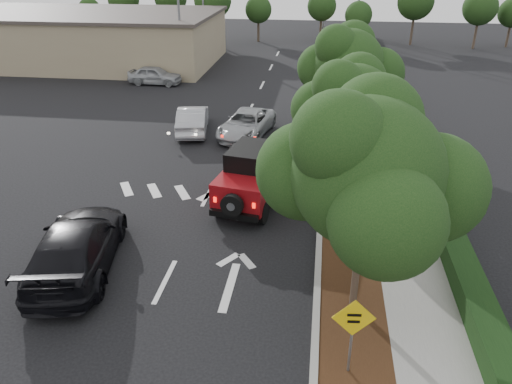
% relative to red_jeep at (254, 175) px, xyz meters
% --- Properties ---
extents(ground, '(120.00, 120.00, 0.00)m').
position_rel_red_jeep_xyz_m(ground, '(-1.95, -5.64, -1.14)').
color(ground, black).
rests_on(ground, ground).
extents(curb, '(0.20, 70.00, 0.15)m').
position_rel_red_jeep_xyz_m(curb, '(2.65, 6.36, -1.06)').
color(curb, '#9E9B93').
rests_on(curb, ground).
extents(planting_strip, '(1.80, 70.00, 0.12)m').
position_rel_red_jeep_xyz_m(planting_strip, '(3.65, 6.36, -1.08)').
color(planting_strip, black).
rests_on(planting_strip, ground).
extents(sidewalk, '(2.00, 70.00, 0.12)m').
position_rel_red_jeep_xyz_m(sidewalk, '(5.55, 6.36, -1.08)').
color(sidewalk, gray).
rests_on(sidewalk, ground).
extents(hedge, '(0.80, 70.00, 0.80)m').
position_rel_red_jeep_xyz_m(hedge, '(6.95, 6.36, -0.74)').
color(hedge, black).
rests_on(hedge, ground).
extents(commercial_building, '(22.00, 12.00, 4.00)m').
position_rel_red_jeep_xyz_m(commercial_building, '(-17.95, 24.36, 0.86)').
color(commercial_building, gray).
rests_on(commercial_building, ground).
extents(transmission_tower, '(7.00, 4.00, 28.00)m').
position_rel_red_jeep_xyz_m(transmission_tower, '(4.05, 42.36, -1.14)').
color(transmission_tower, slate).
rests_on(transmission_tower, ground).
extents(street_tree_near, '(3.80, 3.80, 5.92)m').
position_rel_red_jeep_xyz_m(street_tree_near, '(3.65, -6.14, -1.14)').
color(street_tree_near, black).
rests_on(street_tree_near, ground).
extents(street_tree_mid, '(3.20, 3.20, 5.32)m').
position_rel_red_jeep_xyz_m(street_tree_mid, '(3.65, 0.86, -1.14)').
color(street_tree_mid, black).
rests_on(street_tree_mid, ground).
extents(street_tree_far, '(3.40, 3.40, 5.62)m').
position_rel_red_jeep_xyz_m(street_tree_far, '(3.65, 7.36, -1.14)').
color(street_tree_far, black).
rests_on(street_tree_far, ground).
extents(light_pole_a, '(2.00, 0.22, 9.00)m').
position_rel_red_jeep_xyz_m(light_pole_a, '(-8.45, 20.36, -1.14)').
color(light_pole_a, slate).
rests_on(light_pole_a, ground).
extents(light_pole_b, '(2.00, 0.22, 9.00)m').
position_rel_red_jeep_xyz_m(light_pole_b, '(-9.45, 32.36, -1.14)').
color(light_pole_b, slate).
rests_on(light_pole_b, ground).
extents(red_jeep, '(2.62, 4.55, 2.24)m').
position_rel_red_jeep_xyz_m(red_jeep, '(0.00, 0.00, 0.00)').
color(red_jeep, black).
rests_on(red_jeep, ground).
extents(silver_suv_ahead, '(2.96, 5.01, 1.31)m').
position_rel_red_jeep_xyz_m(silver_suv_ahead, '(-1.45, 7.56, -0.48)').
color(silver_suv_ahead, '#9A9DA1').
rests_on(silver_suv_ahead, ground).
extents(black_suv_oncoming, '(3.31, 5.94, 1.63)m').
position_rel_red_jeep_xyz_m(black_suv_oncoming, '(-4.82, -5.29, -0.32)').
color(black_suv_oncoming, black).
rests_on(black_suv_oncoming, ground).
extents(silver_sedan_oncoming, '(2.24, 4.51, 1.42)m').
position_rel_red_jeep_xyz_m(silver_sedan_oncoming, '(-4.44, 7.76, -0.42)').
color(silver_sedan_oncoming, '#AAACB2').
rests_on(silver_sedan_oncoming, ground).
extents(parked_suv, '(3.97, 1.76, 1.33)m').
position_rel_red_jeep_xyz_m(parked_suv, '(-9.77, 17.57, -0.47)').
color(parked_suv, '#9DA0A5').
rests_on(parked_suv, ground).
extents(speed_hump_sign, '(0.99, 0.12, 2.11)m').
position_rel_red_jeep_xyz_m(speed_hump_sign, '(3.45, -8.62, 0.33)').
color(speed_hump_sign, slate).
rests_on(speed_hump_sign, ground).
extents(terracotta_planter, '(0.64, 0.64, 1.11)m').
position_rel_red_jeep_xyz_m(terracotta_planter, '(6.45, -2.74, -0.39)').
color(terracotta_planter, brown).
rests_on(terracotta_planter, ground).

